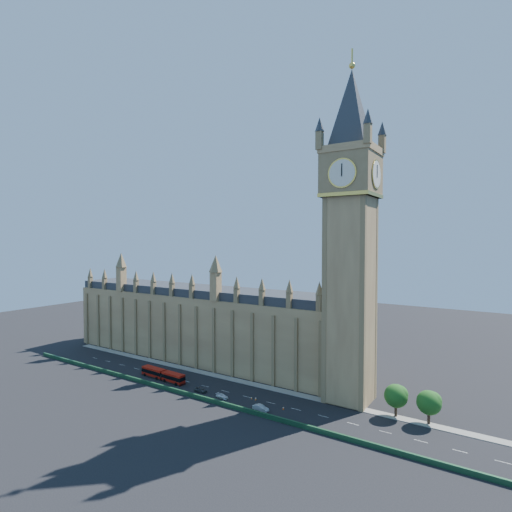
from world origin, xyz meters
The scene contains 15 objects.
ground centered at (0.00, 0.00, 0.00)m, with size 400.00×400.00×0.00m, color black.
palace_westminster centered at (-25.00, 22.00, 13.86)m, with size 120.00×20.00×28.00m.
elizabeth_tower centered at (38.00, 13.99, 54.56)m, with size 20.59×20.59×105.00m.
bridge_parapet centered at (0.00, -9.00, 0.60)m, with size 160.00×0.60×1.20m, color #1E4C2D.
kerb_north centered at (0.00, 9.50, 0.08)m, with size 160.00×3.00×0.16m, color gray.
tree_east_near centered at (52.22, 10.08, 5.64)m, with size 6.00×6.00×8.50m.
tree_east_far centered at (60.22, 10.08, 5.64)m, with size 6.00×6.00×8.50m.
red_bus centered at (-19.61, -3.05, 1.66)m, with size 18.62×3.82×3.14m.
car_grey centered at (-2.00, -4.57, 0.68)m, with size 1.60×3.98×1.36m, color #393D40.
car_silver centered at (20.38, -5.92, 0.76)m, with size 1.61×4.62×1.52m, color #AFB3B7.
car_white centered at (6.41, -4.78, 0.58)m, with size 1.64×4.03×1.17m, color white.
cone_a centered at (14.00, -0.70, 0.32)m, with size 0.48×0.48×0.65m.
cone_b centered at (25.24, -2.07, 0.39)m, with size 0.64×0.64×0.79m.
cone_c centered at (15.33, -0.57, 0.37)m, with size 0.61×0.61×0.74m.
cone_d centered at (19.48, -3.97, 0.39)m, with size 0.56×0.56×0.78m.
Camera 1 is at (76.70, -95.77, 45.79)m, focal length 28.00 mm.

